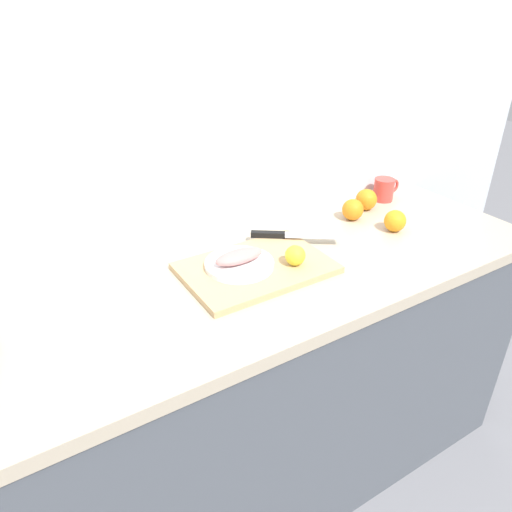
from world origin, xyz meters
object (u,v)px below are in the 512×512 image
object	(u,v)px
white_plate	(239,264)
lemon_0	(295,255)
coffee_mug_0	(384,189)
orange_0	(353,210)
fish_fillet	(239,256)
cutting_board	(256,268)
chef_knife	(284,235)

from	to	relation	value
white_plate	lemon_0	bearing A→B (deg)	-27.86
coffee_mug_0	orange_0	world-z (taller)	coffee_mug_0
orange_0	white_plate	bearing A→B (deg)	-168.86
white_plate	orange_0	xyz separation A→B (m)	(0.53, 0.10, 0.01)
lemon_0	coffee_mug_0	distance (m)	0.66
fish_fillet	white_plate	bearing A→B (deg)	0.00
cutting_board	orange_0	distance (m)	0.50
fish_fillet	lemon_0	size ratio (longest dim) A/B	2.50
orange_0	coffee_mug_0	bearing A→B (deg)	17.99
cutting_board	chef_knife	xyz separation A→B (m)	(0.17, 0.10, 0.02)
chef_knife	cutting_board	bearing A→B (deg)	-113.78
cutting_board	lemon_0	distance (m)	0.12
orange_0	cutting_board	bearing A→B (deg)	-165.71
white_plate	lemon_0	xyz separation A→B (m)	(0.14, -0.08, 0.02)
cutting_board	fish_fillet	size ratio (longest dim) A/B	2.83
chef_knife	orange_0	distance (m)	0.31
chef_knife	orange_0	xyz separation A→B (m)	(0.31, 0.02, 0.01)
fish_fillet	chef_knife	bearing A→B (deg)	20.93
cutting_board	lemon_0	size ratio (longest dim) A/B	7.08
lemon_0	fish_fillet	bearing A→B (deg)	152.14
fish_fillet	chef_knife	size ratio (longest dim) A/B	0.60
white_plate	fish_fillet	bearing A→B (deg)	0.00
chef_knife	coffee_mug_0	world-z (taller)	coffee_mug_0
white_plate	fish_fillet	world-z (taller)	fish_fillet
white_plate	lemon_0	distance (m)	0.16
cutting_board	orange_0	xyz separation A→B (m)	(0.48, 0.12, 0.03)
lemon_0	coffee_mug_0	bearing A→B (deg)	22.54
chef_knife	orange_0	size ratio (longest dim) A/B	3.33
chef_knife	coffee_mug_0	bearing A→B (deg)	45.53
lemon_0	coffee_mug_0	xyz separation A→B (m)	(0.61, 0.25, -0.01)
chef_knife	lemon_0	size ratio (longest dim) A/B	4.21
cutting_board	coffee_mug_0	bearing A→B (deg)	15.50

